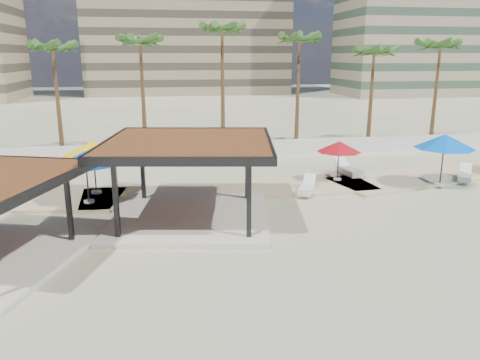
{
  "coord_description": "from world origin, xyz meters",
  "views": [
    {
      "loc": [
        -1.75,
        -17.49,
        7.32
      ],
      "look_at": [
        1.96,
        4.33,
        1.4
      ],
      "focal_mm": 35.0,
      "sensor_mm": 36.0,
      "label": 1
    }
  ],
  "objects_px": {
    "pavilion_central": "(189,173)",
    "lounger_c": "(348,170)",
    "lounger_b": "(307,188)",
    "lounger_d": "(465,176)",
    "umbrella_c": "(339,147)"
  },
  "relations": [
    {
      "from": "pavilion_central",
      "to": "lounger_d",
      "type": "xyz_separation_m",
      "value": [
        16.55,
        3.85,
        -1.85
      ]
    },
    {
      "from": "lounger_d",
      "to": "umbrella_c",
      "type": "bearing_deg",
      "value": 118.41
    },
    {
      "from": "lounger_c",
      "to": "lounger_d",
      "type": "distance_m",
      "value": 6.8
    },
    {
      "from": "lounger_b",
      "to": "lounger_c",
      "type": "relative_size",
      "value": 0.84
    },
    {
      "from": "pavilion_central",
      "to": "lounger_b",
      "type": "height_order",
      "value": "pavilion_central"
    },
    {
      "from": "lounger_c",
      "to": "lounger_b",
      "type": "bearing_deg",
      "value": 123.48
    },
    {
      "from": "lounger_c",
      "to": "lounger_d",
      "type": "relative_size",
      "value": 1.21
    },
    {
      "from": "lounger_d",
      "to": "lounger_c",
      "type": "bearing_deg",
      "value": 105.53
    },
    {
      "from": "pavilion_central",
      "to": "umbrella_c",
      "type": "relative_size",
      "value": 2.47
    },
    {
      "from": "pavilion_central",
      "to": "lounger_c",
      "type": "height_order",
      "value": "pavilion_central"
    },
    {
      "from": "pavilion_central",
      "to": "lounger_d",
      "type": "distance_m",
      "value": 17.09
    },
    {
      "from": "lounger_d",
      "to": "lounger_b",
      "type": "bearing_deg",
      "value": 132.06
    },
    {
      "from": "pavilion_central",
      "to": "lounger_c",
      "type": "distance_m",
      "value": 12.12
    },
    {
      "from": "lounger_b",
      "to": "pavilion_central",
      "type": "bearing_deg",
      "value": 141.54
    },
    {
      "from": "lounger_c",
      "to": "pavilion_central",
      "type": "bearing_deg",
      "value": 112.49
    }
  ]
}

